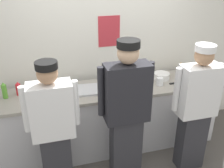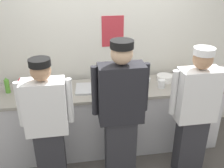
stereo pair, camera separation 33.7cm
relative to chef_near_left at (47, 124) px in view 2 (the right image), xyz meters
name	(u,v)px [view 2 (the right image)]	position (x,y,z in m)	size (l,w,h in m)	color
ground_plane	(114,161)	(0.77, 0.25, -0.85)	(9.00, 9.00, 0.00)	#514C47
wall_back	(105,40)	(0.78, 1.06, 0.60)	(4.78, 0.11, 2.90)	silver
prep_counter	(110,118)	(0.77, 0.60, -0.38)	(3.05, 0.66, 0.93)	silver
chef_near_left	(47,124)	(0.00, 0.00, 0.00)	(0.58, 0.24, 1.60)	#2D2D33
chef_center	(121,112)	(0.80, -0.02, 0.09)	(0.63, 0.24, 1.75)	#2D2D33
chef_far_right	(195,112)	(1.66, -0.06, 0.03)	(0.60, 0.24, 1.64)	#2D2D33
plate_stack_front	(49,93)	(0.00, 0.51, 0.12)	(0.22, 0.22, 0.07)	white
plate_stack_rear	(165,78)	(1.56, 0.69, 0.12)	(0.22, 0.22, 0.08)	white
mixing_bowl_steel	(135,84)	(1.10, 0.55, 0.14)	(0.31, 0.31, 0.11)	#B7BABF
sheet_tray	(93,88)	(0.55, 0.59, 0.09)	(0.44, 0.33, 0.02)	#B7BABF
squeeze_bottle_primary	(185,72)	(1.87, 0.72, 0.18)	(0.05, 0.05, 0.20)	orange
squeeze_bottle_secondary	(7,85)	(-0.52, 0.67, 0.18)	(0.06, 0.06, 0.21)	#56A333
squeeze_bottle_spare	(21,84)	(-0.36, 0.72, 0.16)	(0.06, 0.06, 0.18)	red
ramekin_green_sauce	(147,80)	(1.31, 0.72, 0.10)	(0.11, 0.11, 0.04)	white
ramekin_red_sauce	(195,82)	(1.93, 0.55, 0.11)	(0.10, 0.10, 0.05)	white
deli_cup	(161,84)	(1.45, 0.50, 0.13)	(0.09, 0.09, 0.11)	white
chefs_knife	(180,86)	(1.70, 0.49, 0.09)	(0.28, 0.03, 0.02)	#B7BABF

